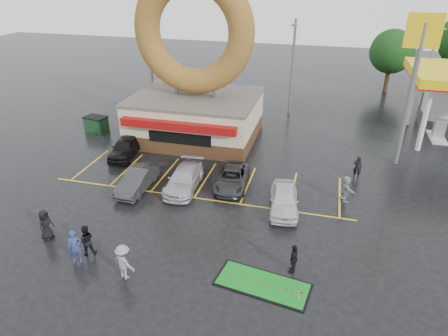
% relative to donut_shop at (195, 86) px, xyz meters
% --- Properties ---
extents(ground, '(120.00, 120.00, 0.00)m').
position_rel_donut_shop_xyz_m(ground, '(3.00, -12.97, -4.46)').
color(ground, black).
rests_on(ground, ground).
extents(donut_shop, '(10.20, 8.70, 13.50)m').
position_rel_donut_shop_xyz_m(donut_shop, '(0.00, 0.00, 0.00)').
color(donut_shop, '#472B19').
rests_on(donut_shop, ground).
extents(shell_sign, '(2.20, 0.36, 10.60)m').
position_rel_donut_shop_xyz_m(shell_sign, '(16.00, -0.97, 2.91)').
color(shell_sign, slate).
rests_on(shell_sign, ground).
extents(streetlight_left, '(0.40, 2.21, 9.00)m').
position_rel_donut_shop_xyz_m(streetlight_left, '(-7.00, 6.95, 0.32)').
color(streetlight_left, slate).
rests_on(streetlight_left, ground).
extents(streetlight_mid, '(0.40, 2.21, 9.00)m').
position_rel_donut_shop_xyz_m(streetlight_mid, '(7.00, 7.95, 0.32)').
color(streetlight_mid, slate).
rests_on(streetlight_mid, ground).
extents(streetlight_right, '(0.40, 2.21, 9.00)m').
position_rel_donut_shop_xyz_m(streetlight_right, '(19.00, 8.95, 0.32)').
color(streetlight_right, slate).
rests_on(streetlight_right, ground).
extents(tree_far_d, '(4.90, 4.90, 7.00)m').
position_rel_donut_shop_xyz_m(tree_far_d, '(17.00, 19.03, 0.07)').
color(tree_far_d, '#332114').
rests_on(tree_far_d, ground).
extents(car_black, '(2.29, 4.48, 1.46)m').
position_rel_donut_shop_xyz_m(car_black, '(-4.11, -4.97, -3.73)').
color(car_black, black).
rests_on(car_black, ground).
extents(car_dgrey, '(1.50, 4.17, 1.37)m').
position_rel_donut_shop_xyz_m(car_dgrey, '(-0.94, -9.47, -3.78)').
color(car_dgrey, '#2C2C2F').
rests_on(car_dgrey, ground).
extents(car_silver, '(2.19, 4.76, 1.35)m').
position_rel_donut_shop_xyz_m(car_silver, '(1.97, -8.52, -3.79)').
color(car_silver, '#B4B4B9').
rests_on(car_silver, ground).
extents(car_grey, '(2.41, 4.56, 1.22)m').
position_rel_donut_shop_xyz_m(car_grey, '(4.97, -7.45, -3.85)').
color(car_grey, '#2E2E30').
rests_on(car_grey, ground).
extents(car_white, '(2.21, 4.33, 1.41)m').
position_rel_donut_shop_xyz_m(car_white, '(8.68, -9.47, -3.76)').
color(car_white, silver).
rests_on(car_white, ground).
extents(person_blue, '(0.80, 0.71, 1.83)m').
position_rel_donut_shop_xyz_m(person_blue, '(-0.69, -16.88, -3.55)').
color(person_blue, navy).
rests_on(person_blue, ground).
extents(person_blackjkt, '(1.06, 1.01, 1.72)m').
position_rel_donut_shop_xyz_m(person_blackjkt, '(-0.49, -16.23, -3.61)').
color(person_blackjkt, black).
rests_on(person_blackjkt, ground).
extents(person_hoodie, '(1.34, 1.02, 1.84)m').
position_rel_donut_shop_xyz_m(person_hoodie, '(2.17, -17.31, -3.54)').
color(person_hoodie, gray).
rests_on(person_hoodie, ground).
extents(person_bystander, '(0.66, 0.92, 1.75)m').
position_rel_donut_shop_xyz_m(person_bystander, '(-3.33, -15.59, -3.59)').
color(person_bystander, black).
rests_on(person_bystander, ground).
extents(person_cameraman, '(0.53, 0.97, 1.57)m').
position_rel_donut_shop_xyz_m(person_cameraman, '(9.82, -14.85, -3.68)').
color(person_cameraman, black).
rests_on(person_cameraman, ground).
extents(person_walker_near, '(1.17, 1.65, 1.71)m').
position_rel_donut_shop_xyz_m(person_walker_near, '(12.25, -7.46, -3.61)').
color(person_walker_near, gray).
rests_on(person_walker_near, ground).
extents(person_walker_far, '(0.63, 0.46, 1.61)m').
position_rel_donut_shop_xyz_m(person_walker_far, '(13.08, -4.06, -3.66)').
color(person_walker_far, black).
rests_on(person_walker_far, ground).
extents(dumpster, '(1.97, 1.47, 1.30)m').
position_rel_donut_shop_xyz_m(dumpster, '(-9.00, -0.97, -3.81)').
color(dumpster, '#1A4520').
rests_on(dumpster, ground).
extents(putting_green, '(4.60, 2.53, 0.55)m').
position_rel_donut_shop_xyz_m(putting_green, '(8.57, -16.13, -4.43)').
color(putting_green, black).
rests_on(putting_green, ground).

